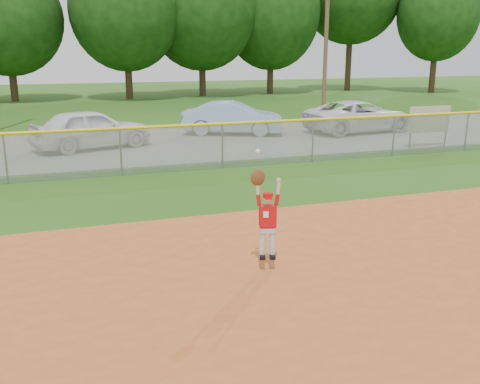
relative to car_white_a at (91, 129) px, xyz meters
name	(u,v)px	position (x,y,z in m)	size (l,w,h in m)	color
ground	(400,291)	(3.88, -15.11, -0.82)	(120.00, 120.00, 0.00)	#244E11
parking_strip	(182,140)	(3.88, 0.89, -0.81)	(44.00, 10.00, 0.03)	gray
car_white_a	(91,129)	(0.00, 0.00, 0.00)	(1.87, 4.65, 1.58)	white
car_blue	(233,118)	(6.50, 1.70, -0.03)	(1.61, 4.61, 1.52)	#7DA1BB
car_white_b	(359,116)	(12.44, 0.48, -0.05)	(2.47, 5.36, 1.49)	silver
sponsor_sign	(429,121)	(12.91, -4.07, 0.28)	(1.89, 0.11, 1.68)	gray
outfield_fence	(222,142)	(3.88, -5.11, 0.06)	(40.06, 0.10, 1.55)	gray
power_lines	(173,33)	(4.88, 6.89, 3.86)	(19.40, 0.24, 9.00)	#4C3823
tree_line	(129,1)	(4.85, 22.79, 6.71)	(62.37, 13.00, 14.43)	#422D1C
ballplayer	(266,215)	(2.08, -13.61, 0.25)	(0.54, 0.30, 1.97)	silver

